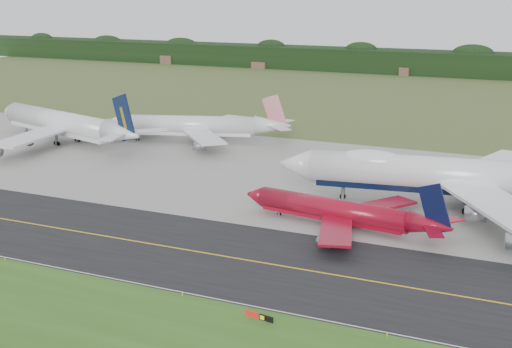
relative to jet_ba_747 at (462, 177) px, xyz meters
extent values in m
plane|color=#405126|center=(-28.57, -39.68, -6.63)|extent=(600.00, 600.00, 0.00)
cube|color=#2F5619|center=(-28.57, -74.68, -6.63)|extent=(400.00, 30.00, 0.01)
cube|color=black|center=(-28.57, -43.68, -6.62)|extent=(400.00, 32.00, 0.02)
cube|color=gray|center=(-28.57, 11.32, -6.62)|extent=(400.00, 78.00, 0.01)
cube|color=gold|center=(-28.57, -43.68, -6.60)|extent=(400.00, 0.40, 0.00)
cube|color=silver|center=(-28.57, -59.18, -6.60)|extent=(400.00, 0.25, 0.00)
cube|color=black|center=(-28.57, 235.32, -0.63)|extent=(700.00, 24.00, 12.00)
cylinder|color=silver|center=(-2.77, -0.41, 0.21)|extent=(56.04, 15.18, 7.06)
cube|color=black|center=(-2.77, -0.41, -2.09)|extent=(53.03, 13.02, 2.47)
cone|color=silver|center=(-33.70, -5.02, 0.21)|extent=(7.91, 8.01, 7.06)
ellipsoid|color=silver|center=(-18.16, -2.71, 2.15)|extent=(15.13, 8.06, 4.50)
cube|color=silver|center=(9.10, -14.55, -1.03)|extent=(25.73, 31.78, 0.61)
cube|color=silver|center=(4.46, 16.57, -1.03)|extent=(18.57, 33.02, 0.61)
cylinder|color=gray|center=(4.71, -14.51, -2.95)|extent=(4.25, 3.50, 2.97)
cylinder|color=gray|center=(0.28, 15.26, -2.95)|extent=(4.25, 3.50, 2.97)
cylinder|color=gray|center=(4.57, 29.73, -2.95)|extent=(4.25, 3.50, 2.97)
cylinder|color=black|center=(-23.66, -3.53, -6.00)|extent=(1.34, 0.75, 1.27)
cylinder|color=slate|center=(2.21, -3.60, -4.27)|extent=(1.12, 1.12, 4.72)
cylinder|color=black|center=(2.21, -3.60, -6.00)|extent=(1.35, 0.82, 1.27)
cylinder|color=slate|center=(1.06, 4.08, -4.27)|extent=(1.12, 1.12, 4.72)
cylinder|color=black|center=(1.06, 4.08, -6.00)|extent=(1.35, 0.82, 1.27)
cylinder|color=maroon|center=(-20.14, -21.35, -3.32)|extent=(30.30, 8.49, 4.06)
cube|color=maroon|center=(-20.14, -21.35, -4.64)|extent=(28.66, 7.26, 1.42)
cone|color=maroon|center=(-36.84, -18.84, -3.32)|extent=(4.32, 4.58, 4.06)
cone|color=maroon|center=(-1.38, -24.18, -3.01)|extent=(8.44, 5.20, 4.06)
cube|color=maroon|center=(-16.29, -30.39, -4.03)|extent=(9.93, 17.57, 0.46)
cube|color=maroon|center=(-13.80, -13.85, -4.03)|extent=(13.76, 16.93, 0.46)
cube|color=black|center=(-0.82, -24.26, 0.05)|extent=(6.39, 1.28, 9.25)
cylinder|color=gray|center=(-17.19, -34.30, -5.14)|extent=(2.45, 2.02, 1.71)
cylinder|color=gray|center=(-13.51, -9.85, -5.14)|extent=(2.45, 2.02, 1.71)
cylinder|color=black|center=(-31.42, -19.65, -6.27)|extent=(0.77, 0.43, 0.73)
cylinder|color=slate|center=(-18.10, -23.92, -5.58)|extent=(0.65, 0.65, 2.10)
cylinder|color=black|center=(-18.10, -23.92, -6.27)|extent=(0.78, 0.47, 0.73)
cylinder|color=slate|center=(-17.43, -19.50, -5.58)|extent=(0.65, 0.65, 2.10)
cylinder|color=black|center=(-17.43, -19.50, -6.27)|extent=(0.78, 0.47, 0.73)
cylinder|color=silver|center=(-116.79, 18.62, -0.72)|extent=(46.92, 19.87, 6.34)
cube|color=white|center=(-116.79, 18.62, -2.78)|extent=(44.21, 17.66, 2.22)
cone|color=silver|center=(-142.14, 26.38, -0.72)|extent=(7.49, 7.78, 6.34)
cone|color=silver|center=(-88.30, 9.89, -0.24)|extent=(13.75, 9.70, 6.34)
cube|color=silver|center=(-112.75, 2.65, -1.83)|extent=(12.33, 29.08, 0.56)
cube|color=silver|center=(-104.50, 29.58, -1.83)|extent=(25.18, 26.62, 0.56)
cube|color=#0C1836|center=(-87.63, 9.68, 3.94)|extent=(8.63, 3.08, 12.78)
cylinder|color=gray|center=(-116.10, 4.31, -3.56)|extent=(4.09, 3.56, 2.66)
cylinder|color=gray|center=(-108.21, 30.08, -3.56)|extent=(4.09, 3.56, 2.66)
cylinder|color=gray|center=(-99.16, 40.12, -3.56)|extent=(4.09, 3.56, 2.66)
cylinder|color=black|center=(-133.91, 23.86, -6.06)|extent=(1.24, 0.82, 1.14)
cylinder|color=slate|center=(-114.20, 14.18, -4.62)|extent=(1.11, 1.11, 4.01)
cylinder|color=black|center=(-114.20, 14.18, -6.06)|extent=(1.26, 0.88, 1.14)
cylinder|color=slate|center=(-112.16, 20.84, -4.62)|extent=(1.11, 1.11, 4.01)
cylinder|color=black|center=(-112.16, 20.84, -6.06)|extent=(1.26, 0.88, 1.14)
cylinder|color=silver|center=(-82.46, 33.35, -1.57)|extent=(38.91, 17.32, 5.44)
cube|color=white|center=(-82.46, 33.35, -3.34)|extent=(36.62, 15.42, 1.90)
cone|color=silver|center=(-103.40, 26.52, -1.57)|extent=(6.34, 6.69, 5.44)
cone|color=silver|center=(-58.94, 41.03, -1.16)|extent=(11.51, 8.37, 5.44)
cube|color=silver|center=(-72.46, 24.82, -2.52)|extent=(20.48, 21.21, 0.49)
cube|color=silver|center=(-79.42, 46.14, -2.52)|extent=(9.72, 23.11, 0.49)
cube|color=#A80C1B|center=(-58.36, 41.22, 2.37)|extent=(7.26, 2.74, 10.81)
cylinder|color=gray|center=(-71.11, 19.62, -4.00)|extent=(3.53, 3.09, 2.28)
cylinder|color=gray|center=(-81.39, 51.13, -4.00)|extent=(3.53, 3.09, 2.28)
cylinder|color=black|center=(-96.60, 28.73, -6.14)|extent=(1.07, 0.72, 0.98)
cylinder|color=slate|center=(-78.56, 31.48, -4.92)|extent=(0.96, 0.96, 3.43)
cylinder|color=black|center=(-78.56, 31.48, -6.14)|extent=(1.08, 0.77, 0.98)
cylinder|color=slate|center=(-80.41, 37.16, -4.92)|extent=(0.96, 0.96, 3.43)
cylinder|color=black|center=(-80.41, 37.16, -6.14)|extent=(1.08, 0.77, 0.98)
cylinder|color=slate|center=(-17.32, -63.47, -6.31)|extent=(0.11, 0.11, 0.64)
cylinder|color=slate|center=(-14.63, -63.89, -6.31)|extent=(0.11, 0.11, 0.64)
cube|color=#AF130D|center=(-17.05, -63.52, -5.59)|extent=(2.00, 0.47, 0.82)
cube|color=black|center=(-15.34, -63.78, -5.59)|extent=(0.92, 0.30, 0.82)
cube|color=black|center=(-14.27, -63.95, -5.59)|extent=(1.10, 0.33, 0.82)
cylinder|color=yellow|center=(-63.04, -60.18, -6.38)|extent=(0.16, 0.16, 0.50)
cylinder|color=yellow|center=(-29.61, -60.18, -6.38)|extent=(0.16, 0.16, 0.50)
cylinder|color=yellow|center=(0.46, -60.18, -6.38)|extent=(0.16, 0.16, 0.50)
camera|label=1|loc=(19.62, -142.37, 36.22)|focal=50.00mm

